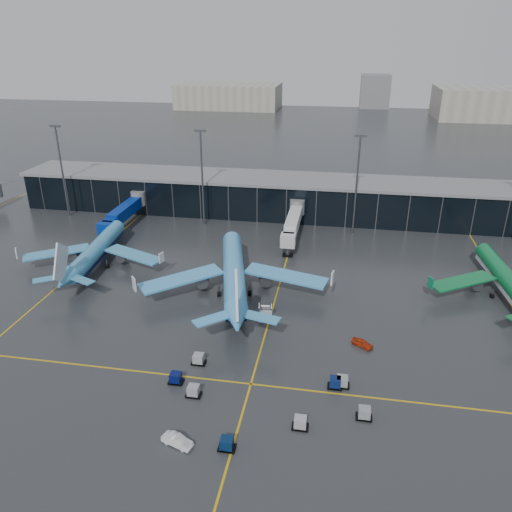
% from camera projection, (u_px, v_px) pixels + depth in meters
% --- Properties ---
extents(ground, '(600.00, 600.00, 0.00)m').
position_uv_depth(ground, '(211.00, 325.00, 89.27)').
color(ground, '#282B2D').
rests_on(ground, ground).
extents(terminal_pier, '(142.00, 17.00, 10.70)m').
position_uv_depth(terminal_pier, '(265.00, 195.00, 142.82)').
color(terminal_pier, black).
rests_on(terminal_pier, ground).
extents(jet_bridges, '(94.00, 27.50, 7.20)m').
position_uv_depth(jet_bridges, '(123.00, 212.00, 131.60)').
color(jet_bridges, '#595B60').
rests_on(jet_bridges, ground).
extents(flood_masts, '(203.00, 0.50, 25.50)m').
position_uv_depth(flood_masts, '(278.00, 178.00, 127.82)').
color(flood_masts, '#595B60').
rests_on(flood_masts, ground).
extents(distant_hangars, '(260.00, 71.00, 22.00)m').
position_uv_depth(distant_hangars, '(392.00, 100.00, 320.71)').
color(distant_hangars, '#B2AD99').
rests_on(distant_hangars, ground).
extents(taxi_lines, '(220.00, 120.00, 0.02)m').
position_uv_depth(taxi_lines, '(275.00, 301.00, 97.23)').
color(taxi_lines, gold).
rests_on(taxi_lines, ground).
extents(airliner_arkefly, '(36.94, 41.08, 11.66)m').
position_uv_depth(airliner_arkefly, '(96.00, 240.00, 110.42)').
color(airliner_arkefly, '#3D95C8').
rests_on(airliner_arkefly, ground).
extents(airliner_klm_near, '(48.61, 52.61, 13.71)m').
position_uv_depth(airliner_klm_near, '(234.00, 260.00, 98.44)').
color(airliner_klm_near, '#44A0E0').
rests_on(airliner_klm_near, ground).
extents(airliner_aer_lingus, '(35.53, 39.68, 11.42)m').
position_uv_depth(airliner_aer_lingus, '(508.00, 268.00, 97.52)').
color(airliner_aer_lingus, '#0D6D36').
rests_on(airliner_aer_lingus, ground).
extents(baggage_carts, '(29.68, 18.07, 1.70)m').
position_uv_depth(baggage_carts, '(266.00, 395.00, 70.75)').
color(baggage_carts, black).
rests_on(baggage_carts, ground).
extents(mobile_airstair, '(2.46, 3.37, 3.45)m').
position_uv_depth(mobile_airstair, '(266.00, 315.00, 91.06)').
color(mobile_airstair, silver).
rests_on(mobile_airstair, ground).
extents(service_van_red, '(3.92, 3.30, 1.27)m').
position_uv_depth(service_van_red, '(362.00, 343.00, 82.91)').
color(service_van_red, '#B12E0D').
rests_on(service_van_red, ground).
extents(service_van_white, '(4.43, 2.69, 1.38)m').
position_uv_depth(service_van_white, '(177.00, 441.00, 62.96)').
color(service_van_white, white).
rests_on(service_van_white, ground).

